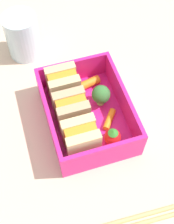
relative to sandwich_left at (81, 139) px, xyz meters
The scene contains 11 objects.
ground_plane 7.69cm from the sandwich_left, 26.18° to the right, with size 120.00×120.00×2.00cm, color beige.
bento_tray 6.70cm from the sandwich_left, 26.18° to the right, with size 16.99×12.86×1.20cm, color #E81F85.
bento_rim 5.68cm from the sandwich_left, 26.18° to the right, with size 16.99×12.86×4.78cm.
sandwich_left is the anchor object (origin of this frame).
sandwich_center_left 5.06cm from the sandwich_left, ahead, with size 4.24×4.98×6.04cm.
sandwich_center 10.12cm from the sandwich_left, ahead, with size 4.24×4.98×6.04cm.
strawberry_far_left 5.17cm from the sandwich_left, 93.76° to the right, with size 2.65×2.65×3.25cm.
carrot_stick_left 7.03cm from the sandwich_left, 60.46° to the right, with size 1.07×1.07×3.72cm, color orange.
broccoli_floret 8.93cm from the sandwich_left, 37.92° to the right, with size 3.07×3.07×4.02cm.
carrot_stick_far_left 12.27cm from the sandwich_left, 23.26° to the right, with size 1.46×1.46×3.70cm, color orange.
drinking_glass 23.55cm from the sandwich_left, 10.26° to the left, with size 6.09×6.09×8.54cm, color silver.
Camera 1 is at (-25.14, 7.78, 45.13)cm, focal length 50.00 mm.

